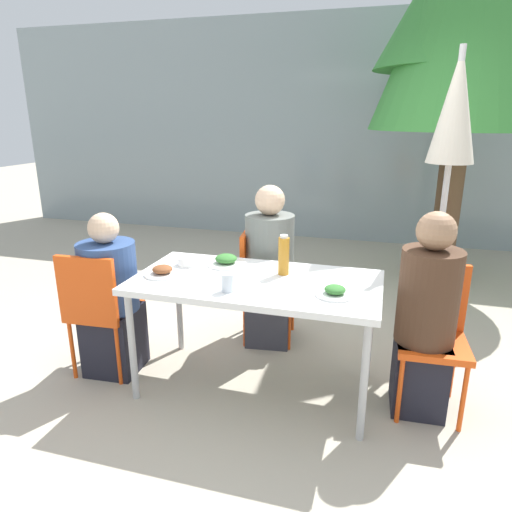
{
  "coord_description": "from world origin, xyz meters",
  "views": [
    {
      "loc": [
        0.73,
        -2.53,
        1.73
      ],
      "look_at": [
        0.0,
        0.0,
        0.91
      ],
      "focal_mm": 32.0,
      "sensor_mm": 36.0,
      "label": 1
    }
  ],
  "objects_px": {
    "chair_far": "(260,276)",
    "chair_right": "(432,326)",
    "closed_umbrella": "(453,130)",
    "salad_bowl": "(188,261)",
    "person_right": "(425,321)",
    "bottle": "(284,255)",
    "drinking_cup": "(228,282)",
    "chair_left": "(98,305)",
    "person_left": "(111,301)",
    "person_far": "(269,271)"
  },
  "relations": [
    {
      "from": "chair_far",
      "to": "chair_right",
      "type": "bearing_deg",
      "value": 58.5
    },
    {
      "from": "closed_umbrella",
      "to": "chair_right",
      "type": "bearing_deg",
      "value": -95.4
    },
    {
      "from": "chair_far",
      "to": "salad_bowl",
      "type": "bearing_deg",
      "value": -39.96
    },
    {
      "from": "chair_far",
      "to": "person_right",
      "type": "bearing_deg",
      "value": 54.46
    },
    {
      "from": "bottle",
      "to": "drinking_cup",
      "type": "xyz_separation_m",
      "value": [
        -0.24,
        -0.37,
        -0.07
      ]
    },
    {
      "from": "chair_right",
      "to": "person_right",
      "type": "relative_size",
      "value": 0.72
    },
    {
      "from": "chair_right",
      "to": "chair_left",
      "type": "bearing_deg",
      "value": 4.63
    },
    {
      "from": "person_left",
      "to": "chair_far",
      "type": "bearing_deg",
      "value": 38.11
    },
    {
      "from": "person_far",
      "to": "chair_right",
      "type": "bearing_deg",
      "value": 58.54
    },
    {
      "from": "chair_far",
      "to": "salad_bowl",
      "type": "height_order",
      "value": "chair_far"
    },
    {
      "from": "person_left",
      "to": "person_far",
      "type": "relative_size",
      "value": 0.91
    },
    {
      "from": "closed_umbrella",
      "to": "drinking_cup",
      "type": "distance_m",
      "value": 1.89
    },
    {
      "from": "chair_far",
      "to": "bottle",
      "type": "relative_size",
      "value": 3.43
    },
    {
      "from": "person_right",
      "to": "salad_bowl",
      "type": "height_order",
      "value": "person_right"
    },
    {
      "from": "person_left",
      "to": "person_far",
      "type": "distance_m",
      "value": 1.17
    },
    {
      "from": "chair_left",
      "to": "chair_far",
      "type": "height_order",
      "value": "same"
    },
    {
      "from": "person_far",
      "to": "drinking_cup",
      "type": "height_order",
      "value": "person_far"
    },
    {
      "from": "bottle",
      "to": "salad_bowl",
      "type": "distance_m",
      "value": 0.66
    },
    {
      "from": "person_left",
      "to": "salad_bowl",
      "type": "bearing_deg",
      "value": 19.19
    },
    {
      "from": "person_far",
      "to": "person_right",
      "type": "bearing_deg",
      "value": 54.19
    },
    {
      "from": "salad_bowl",
      "to": "person_far",
      "type": "bearing_deg",
      "value": 49.08
    },
    {
      "from": "chair_right",
      "to": "person_far",
      "type": "height_order",
      "value": "person_far"
    },
    {
      "from": "closed_umbrella",
      "to": "bottle",
      "type": "height_order",
      "value": "closed_umbrella"
    },
    {
      "from": "bottle",
      "to": "salad_bowl",
      "type": "bearing_deg",
      "value": 179.57
    },
    {
      "from": "chair_right",
      "to": "closed_umbrella",
      "type": "distance_m",
      "value": 1.38
    },
    {
      "from": "person_left",
      "to": "chair_right",
      "type": "relative_size",
      "value": 1.28
    },
    {
      "from": "chair_far",
      "to": "drinking_cup",
      "type": "height_order",
      "value": "chair_far"
    },
    {
      "from": "person_left",
      "to": "bottle",
      "type": "distance_m",
      "value": 1.22
    },
    {
      "from": "chair_left",
      "to": "salad_bowl",
      "type": "distance_m",
      "value": 0.66
    },
    {
      "from": "closed_umbrella",
      "to": "salad_bowl",
      "type": "bearing_deg",
      "value": -153.76
    },
    {
      "from": "closed_umbrella",
      "to": "drinking_cup",
      "type": "height_order",
      "value": "closed_umbrella"
    },
    {
      "from": "person_right",
      "to": "chair_far",
      "type": "xyz_separation_m",
      "value": [
        -1.17,
        0.63,
        -0.06
      ]
    },
    {
      "from": "chair_left",
      "to": "person_far",
      "type": "xyz_separation_m",
      "value": [
        0.97,
        0.79,
        0.06
      ]
    },
    {
      "from": "chair_left",
      "to": "person_left",
      "type": "bearing_deg",
      "value": 57.98
    },
    {
      "from": "chair_left",
      "to": "person_right",
      "type": "bearing_deg",
      "value": 1.92
    },
    {
      "from": "chair_far",
      "to": "bottle",
      "type": "bearing_deg",
      "value": 22.25
    },
    {
      "from": "person_left",
      "to": "chair_far",
      "type": "relative_size",
      "value": 1.28
    },
    {
      "from": "person_left",
      "to": "salad_bowl",
      "type": "xyz_separation_m",
      "value": [
        0.49,
        0.21,
        0.26
      ]
    },
    {
      "from": "drinking_cup",
      "to": "chair_left",
      "type": "bearing_deg",
      "value": 174.58
    },
    {
      "from": "chair_right",
      "to": "person_far",
      "type": "distance_m",
      "value": 1.25
    },
    {
      "from": "chair_right",
      "to": "salad_bowl",
      "type": "bearing_deg",
      "value": -3.28
    },
    {
      "from": "chair_left",
      "to": "salad_bowl",
      "type": "relative_size",
      "value": 6.0
    },
    {
      "from": "drinking_cup",
      "to": "chair_right",
      "type": "bearing_deg",
      "value": 17.67
    },
    {
      "from": "chair_right",
      "to": "person_far",
      "type": "xyz_separation_m",
      "value": [
        -1.13,
        0.51,
        0.06
      ]
    },
    {
      "from": "person_right",
      "to": "drinking_cup",
      "type": "distance_m",
      "value": 1.16
    },
    {
      "from": "chair_left",
      "to": "closed_umbrella",
      "type": "xyz_separation_m",
      "value": [
        2.18,
        1.1,
        1.1
      ]
    },
    {
      "from": "person_left",
      "to": "person_far",
      "type": "xyz_separation_m",
      "value": [
        0.93,
        0.71,
        0.06
      ]
    },
    {
      "from": "chair_far",
      "to": "person_far",
      "type": "height_order",
      "value": "person_far"
    },
    {
      "from": "closed_umbrella",
      "to": "bottle",
      "type": "relative_size",
      "value": 8.42
    },
    {
      "from": "person_left",
      "to": "closed_umbrella",
      "type": "relative_size",
      "value": 0.52
    }
  ]
}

